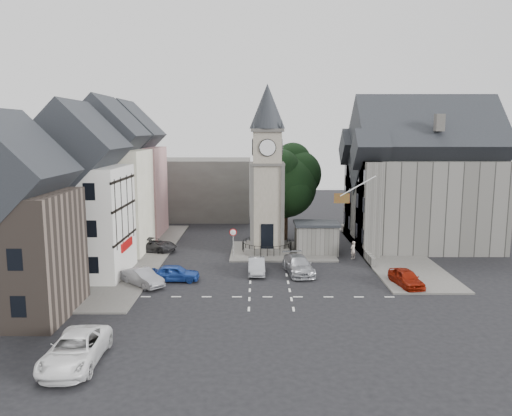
{
  "coord_description": "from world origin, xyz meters",
  "views": [
    {
      "loc": [
        -0.91,
        -40.04,
        11.89
      ],
      "look_at": [
        -1.06,
        5.0,
        4.86
      ],
      "focal_mm": 35.0,
      "sensor_mm": 36.0,
      "label": 1
    }
  ],
  "objects_px": {
    "car_east_red": "(406,278)",
    "clock_tower": "(267,170)",
    "pedestrian": "(353,250)",
    "car_west_blue": "(175,273)",
    "stone_shelter": "(316,238)"
  },
  "relations": [
    {
      "from": "pedestrian",
      "to": "car_east_red",
      "type": "bearing_deg",
      "value": 64.4
    },
    {
      "from": "car_west_blue",
      "to": "clock_tower",
      "type": "bearing_deg",
      "value": -37.15
    },
    {
      "from": "car_east_red",
      "to": "car_west_blue",
      "type": "bearing_deg",
      "value": 165.8
    },
    {
      "from": "clock_tower",
      "to": "car_west_blue",
      "type": "height_order",
      "value": "clock_tower"
    },
    {
      "from": "stone_shelter",
      "to": "pedestrian",
      "type": "height_order",
      "value": "stone_shelter"
    },
    {
      "from": "stone_shelter",
      "to": "car_west_blue",
      "type": "height_order",
      "value": "stone_shelter"
    },
    {
      "from": "clock_tower",
      "to": "pedestrian",
      "type": "height_order",
      "value": "clock_tower"
    },
    {
      "from": "stone_shelter",
      "to": "pedestrian",
      "type": "xyz_separation_m",
      "value": [
        3.2,
        -2.17,
        -0.7
      ]
    },
    {
      "from": "clock_tower",
      "to": "car_east_red",
      "type": "bearing_deg",
      "value": -46.26
    },
    {
      "from": "car_east_red",
      "to": "clock_tower",
      "type": "bearing_deg",
      "value": 123.79
    },
    {
      "from": "pedestrian",
      "to": "car_west_blue",
      "type": "bearing_deg",
      "value": -18.17
    },
    {
      "from": "clock_tower",
      "to": "pedestrian",
      "type": "bearing_deg",
      "value": -18.43
    },
    {
      "from": "car_east_red",
      "to": "pedestrian",
      "type": "height_order",
      "value": "pedestrian"
    },
    {
      "from": "stone_shelter",
      "to": "car_east_red",
      "type": "bearing_deg",
      "value": -61.42
    },
    {
      "from": "clock_tower",
      "to": "car_east_red",
      "type": "xyz_separation_m",
      "value": [
        10.52,
        -10.99,
        -7.45
      ]
    }
  ]
}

